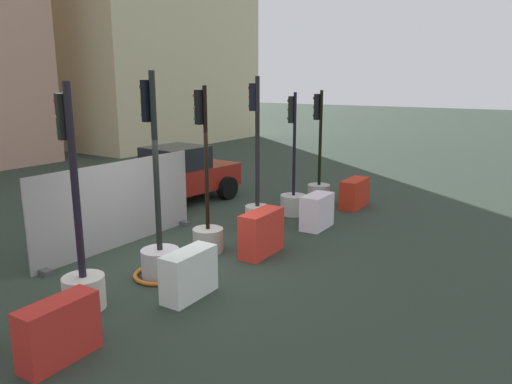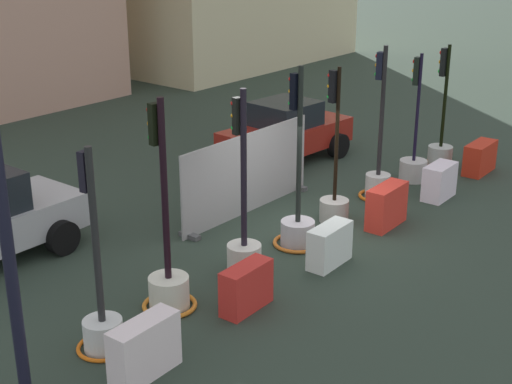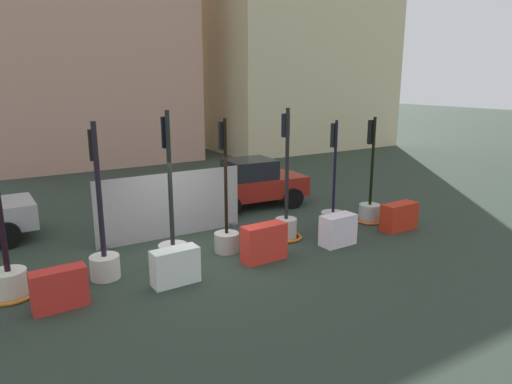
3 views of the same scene
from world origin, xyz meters
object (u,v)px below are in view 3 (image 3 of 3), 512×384
at_px(traffic_light_5, 286,217).
at_px(construction_barrier_5, 399,217).
at_px(traffic_light_4, 226,229).
at_px(construction_barrier_2, 175,266).
at_px(traffic_light_6, 333,212).
at_px(car_red_compact, 251,184).
at_px(traffic_light_3, 173,244).
at_px(traffic_light_7, 370,206).
at_px(traffic_light_1, 8,270).
at_px(construction_barrier_3, 264,243).
at_px(construction_barrier_1, 59,289).
at_px(traffic_light_2, 104,250).
at_px(construction_barrier_4, 338,230).

bearing_deg(traffic_light_5, construction_barrier_5, -18.85).
relative_size(traffic_light_4, construction_barrier_2, 3.28).
bearing_deg(traffic_light_6, car_red_compact, 102.07).
relative_size(traffic_light_5, construction_barrier_2, 3.46).
height_order(traffic_light_3, traffic_light_7, traffic_light_3).
xyz_separation_m(traffic_light_3, car_red_compact, (4.28, 3.54, 0.29)).
distance_m(traffic_light_1, traffic_light_6, 8.50).
bearing_deg(construction_barrier_3, traffic_light_3, 155.81).
xyz_separation_m(traffic_light_7, construction_barrier_1, (-9.19, -0.97, -0.10)).
distance_m(traffic_light_4, construction_barrier_3, 1.14).
relative_size(traffic_light_2, construction_barrier_4, 3.56).
bearing_deg(traffic_light_4, traffic_light_1, 179.57).
relative_size(traffic_light_5, traffic_light_7, 1.11).
bearing_deg(car_red_compact, construction_barrier_1, -147.46).
distance_m(traffic_light_1, construction_barrier_1, 1.33).
distance_m(traffic_light_7, construction_barrier_2, 6.94).
height_order(traffic_light_2, construction_barrier_4, traffic_light_2).
height_order(traffic_light_1, traffic_light_3, traffic_light_1).
bearing_deg(car_red_compact, construction_barrier_5, -62.26).
height_order(traffic_light_3, construction_barrier_5, traffic_light_3).
xyz_separation_m(traffic_light_1, construction_barrier_2, (3.12, -1.18, -0.18)).
relative_size(traffic_light_6, car_red_compact, 0.82).
distance_m(traffic_light_1, construction_barrier_3, 5.58).
height_order(traffic_light_2, car_red_compact, traffic_light_2).
relative_size(traffic_light_3, traffic_light_4, 1.07).
height_order(traffic_light_3, construction_barrier_1, traffic_light_3).
distance_m(traffic_light_3, traffic_light_6, 5.02).
relative_size(traffic_light_5, construction_barrier_1, 3.47).
bearing_deg(traffic_light_5, construction_barrier_3, -143.15).
distance_m(traffic_light_1, traffic_light_2, 1.89).
bearing_deg(traffic_light_4, traffic_light_3, -175.26).
xyz_separation_m(traffic_light_3, traffic_light_7, (6.51, 0.07, -0.01)).
xyz_separation_m(traffic_light_1, traffic_light_4, (4.98, -0.04, 0.01)).
xyz_separation_m(construction_barrier_4, car_red_compact, (0.01, 4.56, 0.39)).
relative_size(construction_barrier_1, construction_barrier_2, 1.00).
height_order(construction_barrier_1, construction_barrier_3, construction_barrier_3).
xyz_separation_m(traffic_light_7, construction_barrier_2, (-6.86, -1.09, -0.11)).
xyz_separation_m(traffic_light_1, traffic_light_7, (9.98, -0.09, -0.07)).
relative_size(traffic_light_2, construction_barrier_3, 3.07).
bearing_deg(traffic_light_2, construction_barrier_2, -41.84).
height_order(traffic_light_3, construction_barrier_2, traffic_light_3).
bearing_deg(traffic_light_3, construction_barrier_2, -109.04).
bearing_deg(construction_barrier_4, construction_barrier_3, 177.09).
relative_size(traffic_light_2, traffic_light_6, 1.09).
height_order(construction_barrier_2, construction_barrier_3, construction_barrier_3).
bearing_deg(traffic_light_5, construction_barrier_2, -162.76).
relative_size(traffic_light_3, construction_barrier_2, 3.52).
bearing_deg(construction_barrier_1, traffic_light_2, 41.80).
bearing_deg(traffic_light_7, traffic_light_5, 178.75).
xyz_separation_m(traffic_light_2, construction_barrier_5, (8.24, -1.06, -0.26)).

